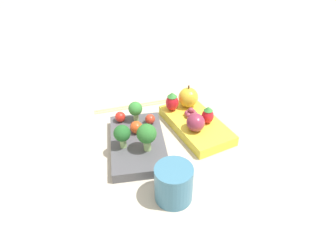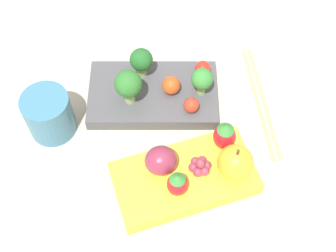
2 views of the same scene
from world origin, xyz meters
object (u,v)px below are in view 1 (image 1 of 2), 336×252
Objects in this scene: broccoli_floret_0 at (147,135)px; broccoli_floret_1 at (122,134)px; bento_box_savoury at (138,144)px; broccoli_floret_2 at (135,109)px; bento_box_fruit at (196,125)px; cherry_tomato_0 at (120,117)px; cherry_tomato_2 at (150,119)px; drinking_cup at (174,184)px; apple at (188,97)px; strawberry_0 at (208,116)px; chopsticks_pair at (135,105)px; plum at (196,122)px; grape_cluster at (191,113)px; strawberry_1 at (172,102)px; cherry_tomato_1 at (136,127)px.

broccoli_floret_0 is 0.05m from broccoli_floret_1.
broccoli_floret_2 is at bearing -12.23° from bento_box_savoury.
cherry_tomato_0 reaches higher than bento_box_fruit.
drinking_cup is at bearing 175.38° from cherry_tomato_2.
bento_box_savoury is 0.18m from apple.
strawberry_0 is (0.00, -0.17, 0.03)m from bento_box_savoury.
strawberry_0 reaches higher than bento_box_fruit.
apple is at bearing -60.30° from bento_box_savoury.
chopsticks_pair is (0.08, 0.12, -0.05)m from apple.
plum is at bearing 109.86° from strawberry_0.
cherry_tomato_2 is 0.13m from strawberry_0.
cherry_tomato_2 is (-0.03, -0.06, -0.00)m from cherry_tomato_0.
broccoli_floret_2 is 2.04× the size of cherry_tomato_0.
grape_cluster is at bearing -30.24° from drinking_cup.
broccoli_floret_1 is 1.65× the size of grape_cluster.
broccoli_floret_1 is at bearing 100.37° from bento_box_fruit.
cherry_tomato_2 is at bearing 116.60° from strawberry_1.
strawberry_0 is 0.60× the size of drinking_cup.
broccoli_floret_2 is 0.24× the size of chopsticks_pair.
chopsticks_pair is (0.17, 0.10, -0.04)m from plum.
grape_cluster is (0.02, -0.14, -0.00)m from cherry_tomato_1.
broccoli_floret_1 is at bearing 61.22° from broccoli_floret_0.
bento_box_savoury is 0.15m from grape_cluster.
bento_box_fruit is at bearing 175.02° from apple.
strawberry_1 is 0.05m from grape_cluster.
strawberry_0 is 0.10m from strawberry_1.
bento_box_savoury is 3.43× the size of broccoli_floret_0.
strawberry_1 is 0.09m from plum.
strawberry_1 is (0.08, 0.06, 0.00)m from strawberry_0.
plum is at bearing 152.33° from bento_box_fruit.
bento_box_savoury is at bearing 167.77° from broccoli_floret_2.
broccoli_floret_1 reaches higher than chopsticks_pair.
cherry_tomato_2 is 0.21m from drinking_cup.
broccoli_floret_2 is 1.02× the size of strawberry_1.
drinking_cup is at bearing -168.77° from cherry_tomato_0.
chopsticks_pair is at bearing -11.59° from cherry_tomato_1.
drinking_cup is (-0.18, 0.12, 0.02)m from bento_box_fruit.
broccoli_floret_1 is 0.25× the size of chopsticks_pair.
drinking_cup reaches higher than bento_box_fruit.
bento_box_savoury is 0.14m from plum.
bento_box_fruit is 0.08m from apple.
apple is at bearing -48.72° from broccoli_floret_0.
cherry_tomato_2 is 0.54× the size of strawberry_0.
bento_box_savoury is 0.16m from drinking_cup.
bento_box_savoury is 1.04× the size of bento_box_fruit.
cherry_tomato_1 is 0.05m from cherry_tomato_2.
grape_cluster is at bearing 166.50° from apple.
chopsticks_pair is (0.08, 0.08, -0.04)m from strawberry_1.
strawberry_1 is at bearing 13.51° from plum.
cherry_tomato_1 reaches higher than grape_cluster.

